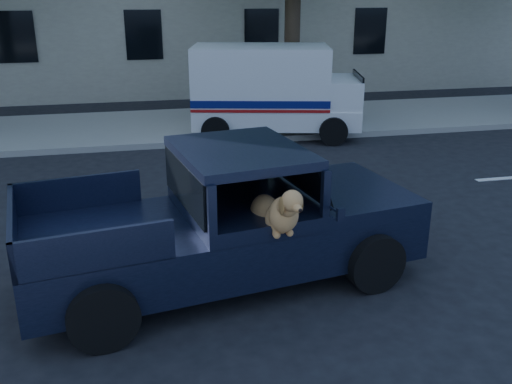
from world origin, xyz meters
TOP-DOWN VIEW (x-y plane):
  - ground at (0.00, 0.00)m, footprint 120.00×120.00m
  - far_sidewalk at (0.00, 9.20)m, footprint 60.00×4.00m
  - lane_stripes at (2.00, 3.40)m, footprint 21.60×0.14m
  - pickup_truck at (1.45, 0.38)m, footprint 5.31×2.91m
  - mail_truck at (4.01, 7.92)m, footprint 4.55×2.94m

SIDE VIEW (x-z plane):
  - ground at x=0.00m, z-range 0.00..0.00m
  - lane_stripes at x=2.00m, z-range 0.00..0.01m
  - far_sidewalk at x=0.00m, z-range 0.00..0.15m
  - pickup_truck at x=1.45m, z-range -0.29..1.52m
  - mail_truck at x=4.01m, z-range -0.15..2.16m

